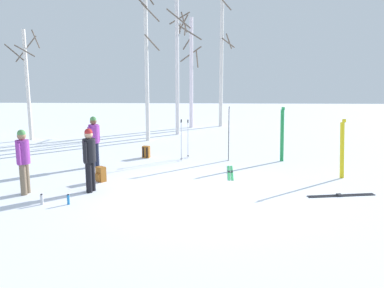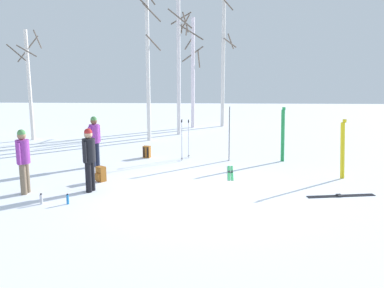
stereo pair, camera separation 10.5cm
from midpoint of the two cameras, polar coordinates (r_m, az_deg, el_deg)
The scene contains 20 objects.
ground_plane at distance 10.41m, azimuth 1.15°, elevation -7.37°, with size 60.00×60.00×0.00m, color white.
person_0 at distance 10.81m, azimuth -14.36°, elevation -1.65°, with size 0.34×0.51×1.72m.
person_1 at distance 13.63m, azimuth -13.69°, elevation 0.84°, with size 0.34×0.47×1.72m.
person_2 at distance 11.18m, azimuth -22.95°, elevation -1.77°, with size 0.34×0.52×1.72m.
ski_pair_planted_0 at distance 14.17m, azimuth 5.62°, elevation 1.43°, with size 0.05×0.21×1.97m.
ski_pair_planted_1 at distance 14.42m, azimuth 13.19°, elevation 1.33°, with size 0.16×0.10×1.95m.
ski_pair_planted_2 at distance 12.60m, azimuth 21.15°, elevation -0.73°, with size 0.23×0.03×1.80m.
ski_pair_lying_0 at distance 11.03m, azimuth 20.96°, elevation -7.00°, with size 1.82×0.46×0.05m.
ski_pair_lying_1 at distance 12.66m, azimuth 5.81°, elevation -4.13°, with size 0.24×1.81×0.05m.
ski_poles_0 at distance 14.17m, azimuth -1.27°, elevation 0.74°, with size 0.07×0.25×1.49m.
ski_poles_1 at distance 14.63m, azimuth -0.30°, elevation 0.92°, with size 0.07×0.22×1.43m.
backpack_0 at distance 14.87m, azimuth -6.33°, elevation -1.14°, with size 0.29×0.32×0.44m.
backpack_1 at distance 11.90m, azimuth -12.80°, elevation -4.28°, with size 0.34×0.35×0.44m.
water_bottle_0 at distance 10.35m, azimuth -20.67°, elevation -7.45°, with size 0.07×0.07×0.26m.
water_bottle_1 at distance 10.14m, azimuth -17.23°, elevation -7.62°, with size 0.06×0.06×0.26m.
birch_tree_1 at distance 19.85m, azimuth -22.34°, elevation 8.32°, with size 1.41×1.44×5.05m.
birch_tree_2 at distance 18.30m, azimuth -6.22°, elevation 11.33°, with size 1.15×0.74×7.13m.
birch_tree_3 at distance 20.05m, azimuth -1.74°, elevation 12.07°, with size 1.18×1.38×7.15m.
birch_tree_4 at distance 22.58m, azimuth 0.23°, elevation 10.64°, with size 1.39×1.48×6.12m.
birch_tree_5 at distance 23.14m, azimuth 4.69°, elevation 11.66°, with size 0.95×1.03×7.21m.
Camera 2 is at (0.30, -9.91, 3.19)m, focal length 36.92 mm.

